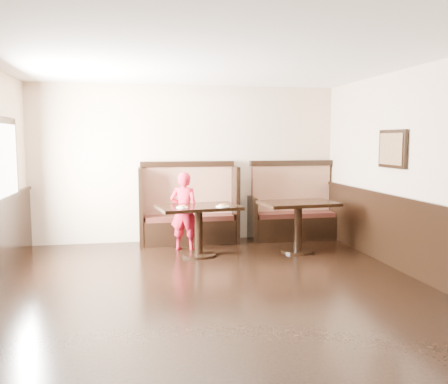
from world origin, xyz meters
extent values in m
plane|color=black|center=(0.00, 0.00, 0.00)|extent=(7.00, 7.00, 0.00)
plane|color=#C6AE8F|center=(0.00, 3.50, 1.40)|extent=(5.50, 0.00, 5.50)
plane|color=#C6AE8F|center=(0.00, -3.50, 1.40)|extent=(5.50, 0.00, 5.50)
plane|color=#C6AE8F|center=(2.75, 0.00, 1.40)|extent=(0.00, 7.00, 7.00)
plane|color=white|center=(0.00, 0.00, 2.80)|extent=(7.00, 7.00, 0.00)
cube|color=black|center=(2.72, 0.00, 0.50)|extent=(0.05, 6.90, 1.00)
cube|color=black|center=(-2.71, 1.90, 1.55)|extent=(0.05, 1.50, 1.20)
cube|color=white|center=(-2.69, 1.90, 1.55)|extent=(0.01, 1.30, 1.00)
cube|color=black|center=(2.71, 1.20, 1.70)|extent=(0.04, 0.70, 0.55)
cube|color=olive|center=(2.69, 1.20, 1.70)|extent=(0.01, 0.60, 0.45)
cube|color=black|center=(0.00, 3.22, 0.21)|extent=(1.60, 0.50, 0.42)
cube|color=#3C1913|center=(0.00, 3.22, 0.46)|extent=(1.54, 0.46, 0.09)
cube|color=#45100D|center=(0.00, 3.43, 0.90)|extent=(1.60, 0.12, 0.92)
cube|color=black|center=(0.00, 3.43, 1.40)|extent=(1.68, 0.16, 0.10)
cube|color=black|center=(-0.84, 3.32, 0.68)|extent=(0.07, 0.72, 1.36)
cube|color=black|center=(0.84, 3.32, 0.68)|extent=(0.07, 0.72, 1.36)
cube|color=black|center=(1.95, 3.22, 0.21)|extent=(1.50, 0.50, 0.42)
cube|color=#3C1913|center=(1.95, 3.22, 0.46)|extent=(1.44, 0.46, 0.09)
cube|color=#45100D|center=(1.95, 3.43, 0.90)|extent=(1.50, 0.12, 0.92)
cube|color=black|center=(1.95, 3.43, 1.40)|extent=(1.58, 0.16, 0.10)
cube|color=black|center=(1.16, 3.32, 0.40)|extent=(0.07, 0.72, 0.80)
cube|color=black|center=(2.74, 3.32, 0.40)|extent=(0.07, 0.72, 0.80)
cube|color=black|center=(0.04, 2.27, 0.77)|extent=(1.37, 0.98, 0.05)
cylinder|color=black|center=(0.04, 2.27, 0.38)|extent=(0.13, 0.13, 0.73)
cylinder|color=black|center=(0.04, 2.27, 0.02)|extent=(0.54, 0.54, 0.03)
cube|color=black|center=(1.68, 2.25, 0.80)|extent=(1.26, 0.89, 0.05)
cylinder|color=black|center=(1.68, 2.25, 0.39)|extent=(0.13, 0.13, 0.76)
cylinder|color=black|center=(1.68, 2.25, 0.02)|extent=(0.56, 0.56, 0.03)
imported|color=red|center=(-0.14, 2.71, 0.65)|extent=(0.56, 0.47, 1.31)
cylinder|color=white|center=(-0.23, 2.10, 0.81)|extent=(0.18, 0.18, 0.01)
cylinder|color=tan|center=(-0.23, 2.10, 0.82)|extent=(0.11, 0.11, 0.01)
cylinder|color=#EABA54|center=(-0.23, 2.10, 0.83)|extent=(0.10, 0.10, 0.01)
cylinder|color=white|center=(0.40, 2.10, 0.81)|extent=(0.21, 0.21, 0.01)
cylinder|color=tan|center=(0.40, 2.10, 0.82)|extent=(0.13, 0.13, 0.02)
cylinder|color=#EABA54|center=(0.40, 2.10, 0.83)|extent=(0.11, 0.11, 0.01)
camera|label=1|loc=(-0.93, -5.05, 1.83)|focal=38.00mm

